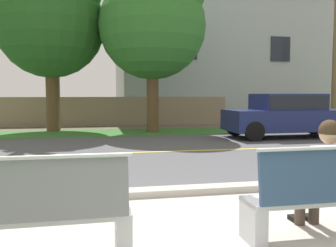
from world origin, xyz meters
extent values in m
plane|color=#665B4C|center=(0.00, 8.00, 0.00)|extent=(140.00, 140.00, 0.00)
cube|color=#ADA89E|center=(0.00, 2.35, 0.06)|extent=(44.00, 0.30, 0.11)
cube|color=#515156|center=(0.00, 6.50, 0.00)|extent=(52.00, 8.00, 0.01)
cube|color=#E0CC4C|center=(0.00, 6.50, 0.01)|extent=(48.00, 0.14, 0.01)
cube|color=#38702D|center=(0.00, 11.72, 0.01)|extent=(48.00, 2.80, 0.02)
cube|color=silver|center=(-0.66, 0.40, 0.23)|extent=(0.14, 0.40, 0.45)
cube|color=silver|center=(-1.46, 0.40, 0.42)|extent=(1.74, 0.44, 0.05)
cube|color=slate|center=(-1.46, 0.21, 0.71)|extent=(1.67, 0.12, 0.52)
cylinder|color=silver|center=(-1.46, 0.20, 0.99)|extent=(1.74, 0.04, 0.04)
cube|color=silver|center=(0.66, 0.40, 0.23)|extent=(0.14, 0.40, 0.45)
cube|color=silver|center=(1.46, 0.40, 0.42)|extent=(1.74, 0.44, 0.05)
cylinder|color=#47382D|center=(1.41, 0.59, 0.51)|extent=(0.15, 0.42, 0.15)
cylinder|color=#47382D|center=(1.59, 0.59, 0.51)|extent=(0.15, 0.42, 0.15)
cylinder|color=#47382D|center=(1.41, 0.78, 0.21)|extent=(0.12, 0.12, 0.43)
cube|color=black|center=(1.41, 0.86, 0.04)|extent=(0.09, 0.24, 0.07)
cylinder|color=#47382D|center=(1.59, 0.78, 0.21)|extent=(0.12, 0.12, 0.43)
cube|color=black|center=(1.59, 0.86, 0.04)|extent=(0.09, 0.24, 0.07)
cube|color=silver|center=(1.50, 0.40, 0.71)|extent=(0.34, 0.20, 0.52)
cylinder|color=silver|center=(1.28, 0.42, 0.73)|extent=(0.09, 0.09, 0.46)
sphere|color=tan|center=(1.50, 0.41, 1.10)|extent=(0.21, 0.21, 0.21)
sphere|color=#382819|center=(1.50, 0.41, 1.14)|extent=(0.22, 0.22, 0.22)
cube|color=navy|center=(5.80, 8.90, 0.62)|extent=(4.30, 1.76, 0.72)
cube|color=navy|center=(5.80, 8.90, 1.24)|extent=(2.24, 1.58, 0.60)
cube|color=black|center=(5.80, 8.90, 1.26)|extent=(2.15, 1.62, 0.43)
cylinder|color=black|center=(7.40, 9.74, 0.32)|extent=(0.64, 0.18, 0.64)
cylinder|color=black|center=(4.20, 8.06, 0.32)|extent=(0.64, 0.18, 0.64)
cylinder|color=black|center=(4.20, 9.74, 0.32)|extent=(0.64, 0.18, 0.64)
cylinder|color=brown|center=(-2.54, 12.88, 1.37)|extent=(0.49, 0.49, 2.74)
sphere|color=#23561E|center=(-2.54, 12.88, 4.39)|extent=(4.39, 4.39, 4.39)
cylinder|color=brown|center=(1.45, 11.63, 1.32)|extent=(0.48, 0.48, 2.63)
sphere|color=#2D6B28|center=(1.45, 11.63, 4.21)|extent=(4.21, 4.21, 4.21)
cylinder|color=brown|center=(-2.43, 13.48, 4.81)|extent=(0.32, 0.32, 9.61)
cube|color=gray|center=(-0.69, 15.30, 0.70)|extent=(13.00, 0.36, 1.40)
cube|color=#A3ADB2|center=(6.35, 18.50, 3.57)|extent=(11.44, 6.40, 7.14)
cube|color=#232833|center=(3.78, 15.27, 3.93)|extent=(1.10, 0.06, 1.30)
cube|color=#232833|center=(8.93, 15.27, 3.93)|extent=(1.10, 0.06, 1.30)
camera|label=1|loc=(-0.92, -3.01, 1.51)|focal=39.59mm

